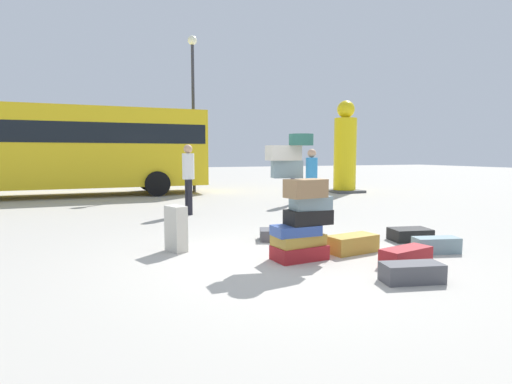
# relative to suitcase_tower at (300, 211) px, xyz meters

# --- Properties ---
(ground_plane) EXTENTS (80.00, 80.00, 0.00)m
(ground_plane) POSITION_rel_suitcase_tower_xyz_m (-0.36, -0.12, -0.71)
(ground_plane) COLOR #ADA89E
(suitcase_tower) EXTENTS (0.88, 0.74, 1.81)m
(suitcase_tower) POSITION_rel_suitcase_tower_xyz_m (0.00, 0.00, 0.00)
(suitcase_tower) COLOR maroon
(suitcase_tower) RESTS_ON ground
(suitcase_charcoal_behind_tower) EXTENTS (0.77, 0.48, 0.23)m
(suitcase_charcoal_behind_tower) POSITION_rel_suitcase_tower_xyz_m (0.76, -1.43, -0.60)
(suitcase_charcoal_behind_tower) COLOR #4C4C51
(suitcase_charcoal_behind_tower) RESTS_ON ground
(suitcase_cream_upright_blue) EXTENTS (0.33, 0.41, 0.72)m
(suitcase_cream_upright_blue) POSITION_rel_suitcase_tower_xyz_m (-1.57, 1.15, -0.35)
(suitcase_cream_upright_blue) COLOR beige
(suitcase_cream_upright_blue) RESTS_ON ground
(suitcase_black_white_trunk) EXTENTS (0.75, 0.56, 0.21)m
(suitcase_black_white_trunk) POSITION_rel_suitcase_tower_xyz_m (2.41, 0.44, -0.61)
(suitcase_black_white_trunk) COLOR black
(suitcase_black_white_trunk) RESTS_ON ground
(suitcase_maroon_foreground_far) EXTENTS (0.82, 0.46, 0.25)m
(suitcase_maroon_foreground_far) POSITION_rel_suitcase_tower_xyz_m (1.21, -0.82, -0.59)
(suitcase_maroon_foreground_far) COLOR maroon
(suitcase_maroon_foreground_far) RESTS_ON ground
(suitcase_slate_right_side) EXTENTS (0.74, 0.44, 0.24)m
(suitcase_slate_right_side) POSITION_rel_suitcase_tower_xyz_m (2.16, -0.42, -0.59)
(suitcase_slate_right_side) COLOR gray
(suitcase_slate_right_side) RESTS_ON ground
(suitcase_tan_left_side) EXTENTS (0.84, 0.50, 0.27)m
(suitcase_tan_left_side) POSITION_rel_suitcase_tower_xyz_m (0.96, 0.08, -0.58)
(suitcase_tan_left_side) COLOR #B28C33
(suitcase_tan_left_side) RESTS_ON ground
(suitcase_charcoal_foreground_near) EXTENTS (0.88, 0.67, 0.19)m
(suitcase_charcoal_foreground_near) POSITION_rel_suitcase_tower_xyz_m (0.33, 1.31, -0.62)
(suitcase_charcoal_foreground_near) COLOR #4C4C51
(suitcase_charcoal_foreground_near) RESTS_ON ground
(person_bearded_onlooker) EXTENTS (0.30, 0.31, 1.76)m
(person_bearded_onlooker) POSITION_rel_suitcase_tower_xyz_m (2.76, 5.76, 0.34)
(person_bearded_onlooker) COLOR #3F334C
(person_bearded_onlooker) RESTS_ON ground
(person_tourist_with_camera) EXTENTS (0.30, 0.30, 1.65)m
(person_tourist_with_camera) POSITION_rel_suitcase_tower_xyz_m (2.43, 4.03, 0.28)
(person_tourist_with_camera) COLOR brown
(person_tourist_with_camera) RESTS_ON ground
(person_passerby_in_red) EXTENTS (0.30, 0.34, 1.76)m
(person_passerby_in_red) POSITION_rel_suitcase_tower_xyz_m (-0.56, 4.96, 0.34)
(person_passerby_in_red) COLOR black
(person_passerby_in_red) RESTS_ON ground
(yellow_dummy_statue) EXTENTS (1.22, 1.22, 3.59)m
(yellow_dummy_statue) POSITION_rel_suitcase_tower_xyz_m (6.46, 8.58, 0.88)
(yellow_dummy_statue) COLOR yellow
(yellow_dummy_statue) RESTS_ON ground
(parked_bus) EXTENTS (10.85, 2.81, 3.15)m
(parked_bus) POSITION_rel_suitcase_tower_xyz_m (-4.19, 10.97, 1.12)
(parked_bus) COLOR yellow
(parked_bus) RESTS_ON ground
(lamp_post) EXTENTS (0.36, 0.36, 6.10)m
(lamp_post) POSITION_rel_suitcase_tower_xyz_m (0.95, 10.93, 3.27)
(lamp_post) COLOR #333338
(lamp_post) RESTS_ON ground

